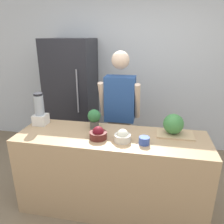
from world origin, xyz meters
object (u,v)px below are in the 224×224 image
Objects in this scene: refrigerator at (72,97)px; potted_plant at (94,118)px; bowl_cream at (122,136)px; bowl_small_blue at (144,141)px; watermelon at (173,124)px; person at (120,115)px; blender at (40,112)px; bowl_cherries at (98,134)px.

potted_plant is at bearing -58.60° from refrigerator.
bowl_cream is 0.21m from bowl_small_blue.
potted_plant is at bearing -179.78° from watermelon.
watermelon is at bearing -37.74° from person.
blender is (-1.49, -0.01, 0.04)m from watermelon.
person is at bearing 82.07° from bowl_cherries.
person is 1.00m from blender.
watermelon is 1.30× the size of bowl_cream.
bowl_cherries is at bearing -17.35° from blender.
bowl_small_blue is 0.46× the size of potted_plant.
bowl_cream is (1.04, -1.37, 0.03)m from refrigerator.
refrigerator is at bearing 120.17° from bowl_cherries.
bowl_cream is at bearing -79.00° from person.
bowl_cream is 1.03m from blender.
blender is at bearing 166.18° from bowl_cream.
person is at bearing 67.26° from potted_plant.
refrigerator is 17.87× the size of bowl_small_blue.
blender is at bearing -149.42° from person.
refrigerator is 1.08× the size of person.
refrigerator reaches higher than bowl_small_blue.
watermelon is at bearing 44.25° from bowl_small_blue.
person is at bearing 101.00° from bowl_cream.
bowl_cherries is (0.79, -1.36, 0.03)m from refrigerator.
bowl_cherries is 0.47× the size of blender.
bowl_cherries is 0.79m from blender.
potted_plant is at bearing 0.43° from blender.
bowl_small_blue is (0.21, -0.02, -0.01)m from bowl_cream.
blender reaches higher than bowl_cream.
person is 16.61× the size of bowl_small_blue.
refrigerator is at bearing 143.91° from watermelon.
potted_plant is (-0.35, 0.25, 0.07)m from bowl_cream.
bowl_cream is at bearing -13.82° from blender.
person is 0.56m from potted_plant.
bowl_cream is 0.44m from potted_plant.
potted_plant reaches higher than bowl_cherries.
bowl_small_blue is at bearing -65.03° from person.
person is 0.82m from watermelon.
refrigerator is 1.57m from bowl_cherries.
bowl_cherries is 0.25m from bowl_cream.
bowl_small_blue is 1.24m from blender.
blender is 0.64m from potted_plant.
watermelon is 0.78m from bowl_cherries.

